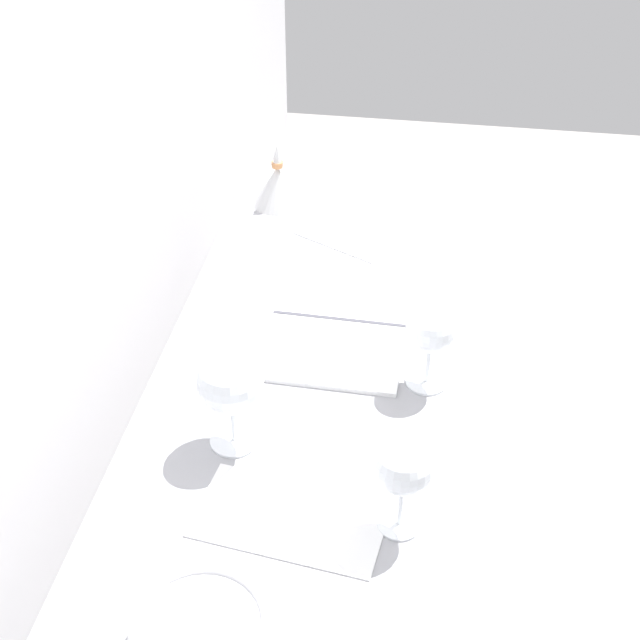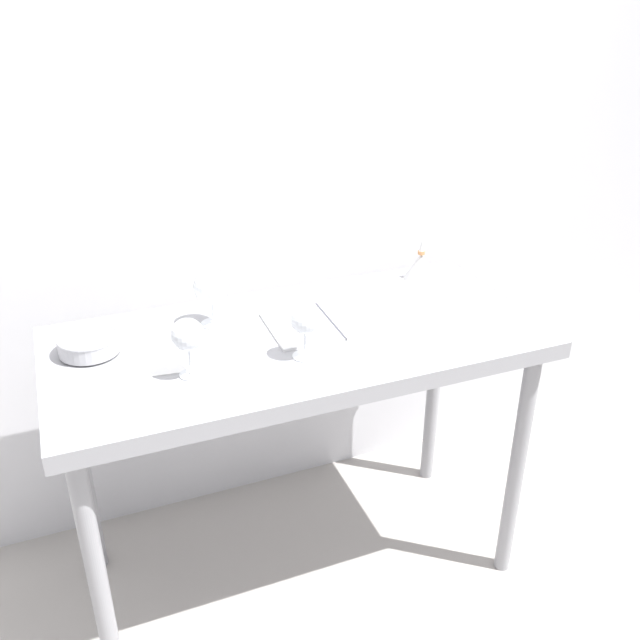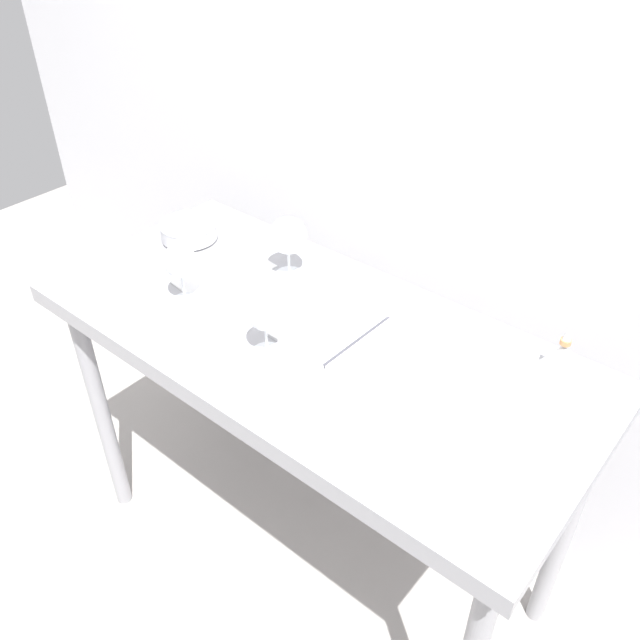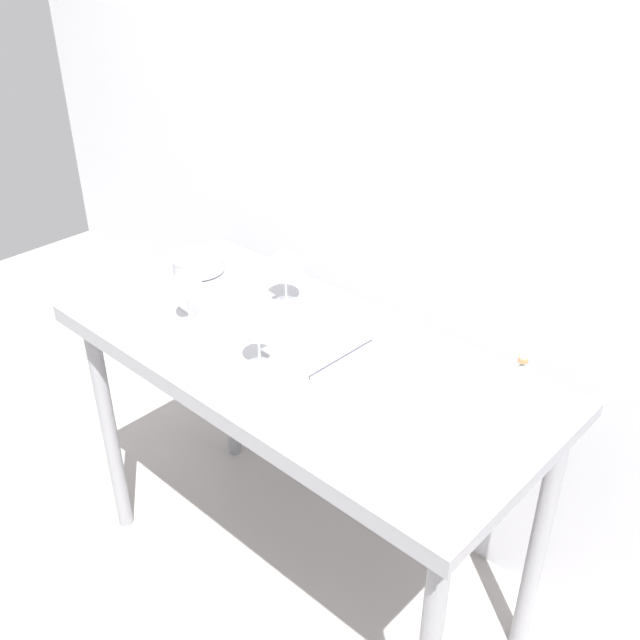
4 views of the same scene
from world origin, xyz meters
name	(u,v)px [view 3 (image 3 of 4)]	position (x,y,z in m)	size (l,w,h in m)	color
ground_plane	(314,551)	(0.00, 0.00, 0.00)	(6.00, 6.00, 0.00)	#9C9792
back_wall	(437,112)	(0.00, 0.49, 1.30)	(3.80, 0.04, 2.60)	silver
steel_counter	(310,364)	(0.00, -0.01, 0.79)	(1.40, 0.65, 0.90)	gray
wine_glass_near_center	(265,315)	(-0.02, -0.13, 1.01)	(0.08, 0.08, 0.15)	white
wine_glass_near_left	(180,262)	(-0.33, -0.11, 1.01)	(0.08, 0.08, 0.16)	white
wine_glass_far_left	(288,237)	(-0.21, 0.15, 1.02)	(0.10, 0.10, 0.17)	white
open_notebook	(358,342)	(0.12, 0.03, 0.90)	(0.37, 0.25, 0.01)	white
tasting_sheet_upper	(224,274)	(-0.34, 0.04, 0.90)	(0.14, 0.26, 0.00)	white
tasting_sheet_lower	(464,402)	(0.41, 0.01, 0.90)	(0.15, 0.27, 0.00)	white
tasting_bowl	(189,230)	(-0.56, 0.10, 0.93)	(0.17, 0.17, 0.06)	beige
decanter_funnel	(561,359)	(0.52, 0.22, 0.94)	(0.11, 0.11, 0.14)	#BEBEBE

